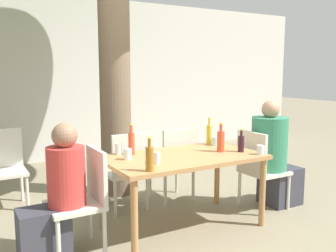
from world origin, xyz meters
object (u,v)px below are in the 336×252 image
Objects in this scene: patio_chair_0 at (85,195)px; dining_table_front at (183,163)px; oil_cruet_1 at (209,134)px; patio_chair_4 at (4,164)px; drinking_glass_4 at (261,150)px; patio_chair_3 at (175,161)px; person_seated_1 at (274,158)px; wine_bottle_3 at (241,143)px; drinking_glass_2 at (157,158)px; person_seated_0 at (56,200)px; patio_chair_2 at (127,167)px; soda_bottle_4 at (132,143)px; drinking_glass_3 at (215,141)px; soda_bottle_0 at (221,141)px; drinking_glass_1 at (128,154)px; amber_bottle_2 at (150,158)px; patio_chair_1 at (259,166)px; drinking_glass_0 at (119,149)px.

dining_table_front is at bearing 90.00° from patio_chair_0.
patio_chair_4 is at bearing 150.05° from oil_cruet_1.
dining_table_front is at bearing 152.89° from drinking_glass_4.
dining_table_front is 0.74m from patio_chair_3.
person_seated_1 is (1.21, -0.00, -0.09)m from dining_table_front.
drinking_glass_2 is at bearing -179.67° from wine_bottle_3.
patio_chair_0 is 0.24m from person_seated_0.
drinking_glass_4 is (-0.54, -0.35, 0.22)m from person_seated_1.
patio_chair_3 is at bearing -180.00° from patio_chair_2.
patio_chair_3 is 1.94m from patio_chair_4.
soda_bottle_4 is 3.14× the size of drinking_glass_3.
patio_chair_0 is at bearing 27.08° from patio_chair_3.
drinking_glass_4 is (0.26, -0.30, -0.07)m from soda_bottle_0.
patio_chair_4 is 1.50m from person_seated_0.
drinking_glass_1 reaches higher than drinking_glass_2.
patio_chair_4 is 1.68m from drinking_glass_1.
oil_cruet_1 is 1.07× the size of amber_bottle_2.
soda_bottle_4 reaches higher than patio_chair_2.
wine_bottle_3 is at bearing 85.27° from person_seated_0.
dining_table_front is 1.22m from person_seated_1.
patio_chair_1 is at bearing 4.29° from soda_bottle_0.
soda_bottle_4 is at bearing 78.29° from patio_chair_1.
amber_bottle_2 is 2.77× the size of drinking_glass_2.
patio_chair_0 is (-0.99, 0.00, -0.15)m from dining_table_front.
drinking_glass_0 is at bearing 78.24° from person_seated_1.
drinking_glass_3 is (1.79, 0.24, 0.28)m from person_seated_0.
patio_chair_4 is 3.06m from person_seated_1.
patio_chair_3 is 1.36m from amber_bottle_2.
wine_bottle_3 reaches higher than patio_chair_1.
drinking_glass_2 is (0.04, -0.45, -0.07)m from soda_bottle_4.
wine_bottle_3 is (1.82, -0.15, 0.32)m from person_seated_0.
patio_chair_2 is 1.00× the size of patio_chair_3.
wine_bottle_3 is (0.90, -0.81, 0.32)m from patio_chair_2.
person_seated_0 is 1.84m from oil_cruet_1.
patio_chair_4 is (-1.46, 1.48, -0.15)m from dining_table_front.
patio_chair_1 is 1.45m from patio_chair_2.
person_seated_1 is at bearing -29.00° from patio_chair_4.
soda_bottle_4 reaches higher than drinking_glass_1.
patio_chair_4 is at bearing 129.81° from drinking_glass_0.
patio_chair_1 is at bearing 152.92° from patio_chair_2.
patio_chair_3 is 0.88m from soda_bottle_4.
oil_cruet_1 reaches higher than patio_chair_0.
drinking_glass_4 is (2.13, -1.83, 0.28)m from patio_chair_4.
soda_bottle_0 is (0.72, -0.70, 0.34)m from patio_chair_2.
drinking_glass_4 is at bearing 110.28° from patio_chair_3.
soda_bottle_0 reaches higher than dining_table_front.
soda_bottle_0 is 3.06× the size of drinking_glass_3.
person_seated_0 reaches higher than patio_chair_4.
patio_chair_4 is at bearing 148.36° from drinking_glass_3.
drinking_glass_0 is at bearing 178.14° from oil_cruet_1.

